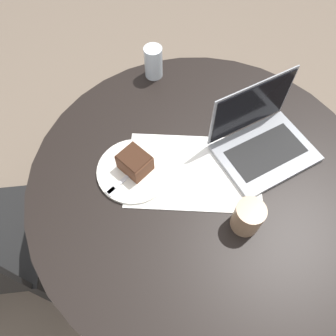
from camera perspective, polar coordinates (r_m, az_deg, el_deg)
ground_plane at (r=1.74m, az=3.62°, el=-13.98°), size 12.00×12.00×0.00m
dining_table at (r=1.15m, az=5.32°, el=-5.14°), size 1.09×1.09×0.77m
paper_document at (r=1.03m, az=4.44°, el=-0.57°), size 0.49×0.42×0.00m
plate at (r=1.03m, az=-5.93°, el=-0.44°), size 0.23×0.23×0.01m
cake_slice at (r=1.00m, az=-5.80°, el=0.99°), size 0.11×0.10×0.07m
fork at (r=1.01m, az=-7.63°, el=-1.98°), size 0.07×0.17×0.00m
coffee_glass at (r=0.93m, az=13.73°, el=-8.31°), size 0.08×0.08×0.10m
water_glass at (r=1.25m, az=-2.55°, el=17.93°), size 0.07×0.07×0.12m
laptop at (r=1.09m, az=15.99°, el=4.52°), size 0.35×0.37×0.22m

